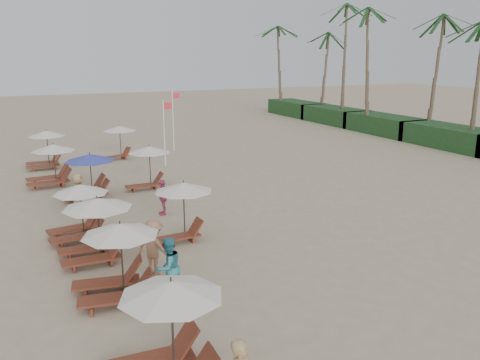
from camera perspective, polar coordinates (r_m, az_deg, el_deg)
name	(u,v)px	position (r m, az deg, el deg)	size (l,w,h in m)	color
ground	(310,273)	(16.68, 7.96, -10.48)	(160.00, 160.00, 0.00)	tan
shrub_hedge	(452,137)	(41.21, 23.01, 4.53)	(3.20, 53.00, 1.60)	#193D1C
palm_row	(454,11)	(41.40, 23.23, 17.25)	(7.00, 52.00, 12.30)	brown
lounger_station_0	(161,339)	(11.14, -9.04, -17.49)	(2.67, 2.24, 2.38)	brown
lounger_station_1	(114,263)	(15.01, -14.21, -9.12)	(2.63, 2.24, 2.24)	brown
lounger_station_2	(92,229)	(17.84, -16.48, -5.36)	(2.63, 2.38, 2.19)	brown
lounger_station_3	(76,212)	(20.13, -18.17, -3.52)	(2.46, 2.08, 2.12)	brown
lounger_station_4	(86,176)	(25.69, -17.17, 0.41)	(2.82, 2.46, 2.17)	brown
lounger_station_5	(49,166)	(28.84, -20.89, 1.50)	(2.76, 2.31, 2.21)	brown
lounger_station_6	(44,150)	(33.29, -21.42, 3.25)	(2.54, 2.24, 2.32)	brown
inland_station_0	(181,204)	(18.94, -6.77, -2.72)	(2.58, 2.24, 2.22)	brown
inland_station_1	(147,162)	(26.60, -10.54, 2.02)	(2.60, 2.24, 2.22)	brown
inland_station_2	(118,137)	(34.65, -13.70, 4.78)	(2.54, 2.24, 2.22)	brown
beachgoer_mid_a	(168,267)	(14.88, -8.17, -9.81)	(0.88, 0.69, 1.82)	teal
beachgoer_mid_b	(154,247)	(16.33, -9.81, -7.57)	(1.20, 0.69, 1.85)	#99684E
beachgoer_far_a	(163,197)	(22.28, -8.79, -1.94)	(0.93, 0.39, 1.59)	#BE4C74
beachgoer_far_b	(78,192)	(23.58, -17.93, -1.36)	(0.86, 0.56, 1.76)	#A18357
flag_pole_near	(165,130)	(31.62, -8.58, 5.70)	(0.59, 0.08, 4.19)	silver
flag_pole_far	(173,117)	(36.91, -7.58, 7.10)	(0.59, 0.08, 4.38)	silver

